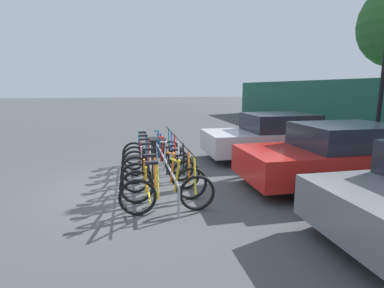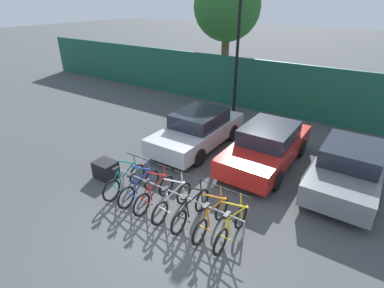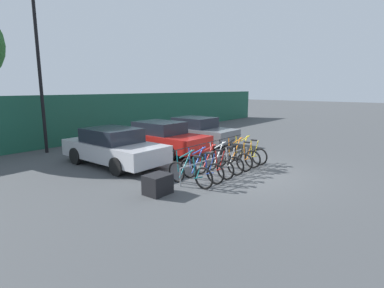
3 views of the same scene
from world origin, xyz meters
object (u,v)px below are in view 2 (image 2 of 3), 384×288
(car_silver, at_px, (198,129))
(tree_behind_hoarding, at_px, (227,7))
(bicycle_teal, at_px, (125,181))
(bicycle_white, at_px, (172,201))
(car_grey, at_px, (349,167))
(bicycle_black, at_px, (191,209))
(bicycle_orange, at_px, (211,218))
(cargo_crate, at_px, (106,169))
(car_red, at_px, (267,146))
(bicycle_yellow, at_px, (231,227))
(bicycle_red, at_px, (154,193))
(bicycle_blue, at_px, (139,187))
(bike_rack, at_px, (175,195))
(lamp_post, at_px, (239,30))

(car_silver, relative_size, tree_behind_hoarding, 0.66)
(bicycle_teal, height_order, bicycle_white, same)
(car_grey, bearing_deg, car_silver, -178.17)
(bicycle_black, relative_size, car_grey, 0.41)
(bicycle_orange, bearing_deg, cargo_crate, -179.78)
(car_silver, bearing_deg, tree_behind_hoarding, 111.14)
(car_red, bearing_deg, bicycle_yellow, -79.90)
(bicycle_red, bearing_deg, car_red, 63.12)
(bicycle_blue, bearing_deg, tree_behind_hoarding, 109.22)
(bicycle_red, relative_size, tree_behind_hoarding, 0.26)
(bicycle_blue, distance_m, tree_behind_hoarding, 12.05)
(bicycle_teal, distance_m, car_silver, 3.81)
(bicycle_yellow, bearing_deg, bicycle_red, -177.85)
(car_silver, distance_m, cargo_crate, 3.80)
(bicycle_black, xyz_separation_m, car_red, (0.45, 3.96, 0.31))
(bike_rack, xyz_separation_m, car_grey, (3.63, 3.82, 0.20))
(bicycle_white, bearing_deg, car_red, 78.37)
(car_grey, bearing_deg, bicycle_teal, -143.69)
(bicycle_black, distance_m, bicycle_yellow, 1.16)
(bicycle_teal, bearing_deg, car_red, 57.36)
(bicycle_red, xyz_separation_m, bicycle_yellow, (2.38, 0.00, 0.00))
(car_red, bearing_deg, car_grey, 0.16)
(lamp_post, bearing_deg, bicycle_red, -78.63)
(car_red, xyz_separation_m, car_grey, (2.57, 0.01, -0.00))
(bicycle_orange, bearing_deg, bicycle_red, -176.55)
(bicycle_teal, distance_m, car_red, 4.88)
(bicycle_white, relative_size, bicycle_black, 1.00)
(bicycle_yellow, bearing_deg, bicycle_black, -177.85)
(bicycle_white, distance_m, lamp_post, 9.00)
(bicycle_yellow, xyz_separation_m, cargo_crate, (-4.64, 0.23, -0.10))
(cargo_crate, bearing_deg, car_silver, 71.00)
(bicycle_yellow, bearing_deg, tree_behind_hoarding, 121.71)
(bicycle_red, relative_size, car_silver, 0.39)
(bicycle_white, height_order, bicycle_yellow, same)
(bike_rack, distance_m, bicycle_red, 0.64)
(bicycle_red, relative_size, bicycle_black, 1.00)
(bicycle_yellow, xyz_separation_m, car_grey, (1.86, 3.97, 0.31))
(bike_rack, bearing_deg, bicycle_yellow, -4.81)
(bicycle_teal, distance_m, cargo_crate, 1.14)
(bicycle_orange, distance_m, cargo_crate, 4.10)
(bicycle_black, bearing_deg, bicycle_red, -176.72)
(car_red, distance_m, tree_behind_hoarding, 9.60)
(bicycle_white, height_order, tree_behind_hoarding, tree_behind_hoarding)
(bicycle_teal, xyz_separation_m, car_grey, (5.40, 3.97, 0.31))
(bike_rack, relative_size, bicycle_white, 2.38)
(car_red, bearing_deg, bike_rack, -105.57)
(bicycle_teal, xyz_separation_m, lamp_post, (-0.45, 7.97, 3.53))
(tree_behind_hoarding, bearing_deg, bicycle_teal, -76.55)
(bicycle_yellow, bearing_deg, bike_rack, 177.34)
(bicycle_yellow, height_order, car_silver, car_silver)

